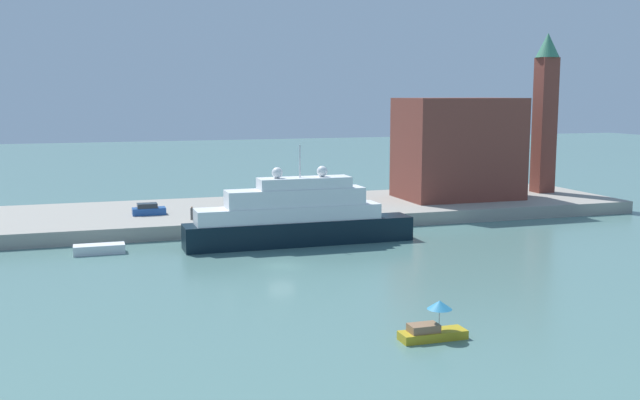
{
  "coord_description": "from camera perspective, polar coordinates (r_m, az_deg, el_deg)",
  "views": [
    {
      "loc": [
        -17.95,
        -68.31,
        16.54
      ],
      "look_at": [
        5.88,
        6.0,
        5.39
      ],
      "focal_mm": 41.72,
      "sensor_mm": 36.0,
      "label": 1
    }
  ],
  "objects": [
    {
      "name": "bell_tower",
      "position": [
        117.67,
        16.89,
        6.82
      ],
      "size": [
        3.51,
        3.51,
        23.86
      ],
      "color": "brown",
      "rests_on": "quay_dock"
    },
    {
      "name": "person_figure",
      "position": [
        89.75,
        -9.79,
        -1.03
      ],
      "size": [
        0.36,
        0.36,
        1.62
      ],
      "color": "#4C4C4C",
      "rests_on": "quay_dock"
    },
    {
      "name": "large_yacht",
      "position": [
        82.11,
        -1.78,
        -1.37
      ],
      "size": [
        25.69,
        3.83,
        11.05
      ],
      "color": "black",
      "rests_on": "ground"
    },
    {
      "name": "small_motorboat",
      "position": [
        51.69,
        8.64,
        -9.58
      ],
      "size": [
        4.65,
        1.71,
        2.69
      ],
      "color": "#B7991E",
      "rests_on": "ground"
    },
    {
      "name": "work_barge",
      "position": [
        81.15,
        -16.58,
        -3.62
      ],
      "size": [
        5.2,
        1.98,
        0.97
      ],
      "primitive_type": "cube",
      "color": "silver",
      "rests_on": "ground"
    },
    {
      "name": "parked_car",
      "position": [
        94.68,
        -13.02,
        -0.73
      ],
      "size": [
        4.06,
        1.84,
        1.43
      ],
      "color": "#1E4C99",
      "rests_on": "quay_dock"
    },
    {
      "name": "quay_dock",
      "position": [
        98.4,
        -7.04,
        -1.11
      ],
      "size": [
        110.0,
        22.32,
        1.68
      ],
      "primitive_type": "cube",
      "color": "gray",
      "rests_on": "ground"
    },
    {
      "name": "mooring_bollard",
      "position": [
        90.24,
        -2.5,
        -1.09
      ],
      "size": [
        0.46,
        0.46,
        0.84
      ],
      "primitive_type": "cylinder",
      "color": "black",
      "rests_on": "quay_dock"
    },
    {
      "name": "ground",
      "position": [
        72.54,
        -2.99,
        -5.06
      ],
      "size": [
        400.0,
        400.0,
        0.0
      ],
      "primitive_type": "plane",
      "color": "slate"
    },
    {
      "name": "harbor_building",
      "position": [
        108.44,
        10.54,
        3.92
      ],
      "size": [
        16.5,
        10.85,
        14.31
      ],
      "primitive_type": "cube",
      "color": "brown",
      "rests_on": "quay_dock"
    }
  ]
}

